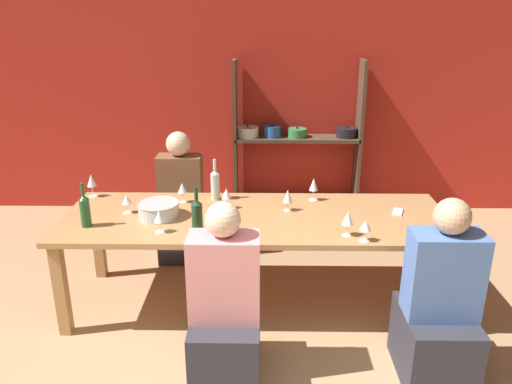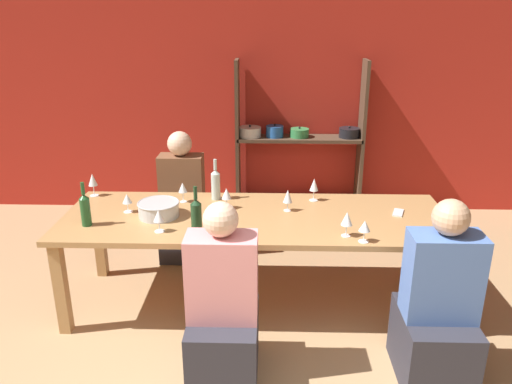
{
  "view_description": "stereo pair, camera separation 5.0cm",
  "coord_description": "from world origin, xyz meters",
  "px_view_note": "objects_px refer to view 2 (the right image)",
  "views": [
    {
      "loc": [
        0.22,
        -1.64,
        2.15
      ],
      "look_at": [
        0.17,
        1.86,
        0.89
      ],
      "focal_mm": 35.0,
      "sensor_mm": 36.0,
      "label": 1
    },
    {
      "loc": [
        0.27,
        -1.63,
        2.15
      ],
      "look_at": [
        0.17,
        1.86,
        0.89
      ],
      "focal_mm": 35.0,
      "sensor_mm": 36.0,
      "label": 2
    }
  ],
  "objects_px": {
    "wine_bottle_amber": "(85,209)",
    "person_near_a": "(223,316)",
    "wine_glass_white_d": "(288,197)",
    "wine_glass_red_a": "(347,219)",
    "wine_glass_empty_a": "(227,194)",
    "mixing_bowl": "(159,209)",
    "wine_glass_red_d": "(365,227)",
    "dining_table": "(256,225)",
    "cell_phone": "(398,213)",
    "wine_bottle_green": "(196,215)",
    "wine_glass_red_c": "(314,185)",
    "wine_glass_red_b": "(93,180)",
    "wine_glass_white_a": "(127,199)",
    "wine_glass_white_c": "(159,217)",
    "person_far_a": "(183,211)",
    "shelf_unit": "(299,164)",
    "wine_glass_white_b": "(183,188)",
    "wine_bottle_dark": "(216,184)",
    "person_near_b": "(437,316)"
  },
  "relations": [
    {
      "from": "wine_bottle_amber",
      "to": "person_near_a",
      "type": "xyz_separation_m",
      "value": [
        1.01,
        -0.61,
        -0.44
      ]
    },
    {
      "from": "wine_glass_white_d",
      "to": "wine_glass_red_a",
      "type": "bearing_deg",
      "value": -49.4
    },
    {
      "from": "wine_glass_empty_a",
      "to": "mixing_bowl",
      "type": "bearing_deg",
      "value": -160.44
    },
    {
      "from": "wine_glass_red_d",
      "to": "dining_table",
      "type": "bearing_deg",
      "value": 149.67
    },
    {
      "from": "mixing_bowl",
      "to": "cell_phone",
      "type": "xyz_separation_m",
      "value": [
        1.77,
        0.11,
        -0.05
      ]
    },
    {
      "from": "wine_bottle_green",
      "to": "wine_glass_red_c",
      "type": "bearing_deg",
      "value": 36.95
    },
    {
      "from": "wine_glass_red_b",
      "to": "wine_glass_red_c",
      "type": "relative_size",
      "value": 1.03
    },
    {
      "from": "wine_glass_white_a",
      "to": "mixing_bowl",
      "type": "bearing_deg",
      "value": -16.82
    },
    {
      "from": "wine_glass_white_c",
      "to": "person_far_a",
      "type": "bearing_deg",
      "value": 92.19
    },
    {
      "from": "wine_glass_white_c",
      "to": "cell_phone",
      "type": "height_order",
      "value": "wine_glass_white_c"
    },
    {
      "from": "mixing_bowl",
      "to": "wine_glass_red_d",
      "type": "relative_size",
      "value": 2.07
    },
    {
      "from": "shelf_unit",
      "to": "person_far_a",
      "type": "xyz_separation_m",
      "value": [
        -1.11,
        -1.04,
        -0.14
      ]
    },
    {
      "from": "person_far_a",
      "to": "wine_bottle_green",
      "type": "bearing_deg",
      "value": 104.8
    },
    {
      "from": "cell_phone",
      "to": "wine_glass_white_b",
      "type": "bearing_deg",
      "value": 173.42
    },
    {
      "from": "mixing_bowl",
      "to": "person_near_a",
      "type": "distance_m",
      "value": 1.02
    },
    {
      "from": "mixing_bowl",
      "to": "wine_bottle_dark",
      "type": "bearing_deg",
      "value": 44.37
    },
    {
      "from": "wine_glass_red_a",
      "to": "person_near_a",
      "type": "relative_size",
      "value": 0.15
    },
    {
      "from": "wine_glass_white_b",
      "to": "cell_phone",
      "type": "distance_m",
      "value": 1.66
    },
    {
      "from": "wine_glass_red_d",
      "to": "wine_glass_white_d",
      "type": "xyz_separation_m",
      "value": [
        -0.48,
        0.53,
        0.01
      ]
    },
    {
      "from": "wine_glass_red_b",
      "to": "wine_bottle_dark",
      "type": "bearing_deg",
      "value": -2.58
    },
    {
      "from": "wine_bottle_dark",
      "to": "person_near_a",
      "type": "bearing_deg",
      "value": -82.52
    },
    {
      "from": "cell_phone",
      "to": "wine_glass_red_b",
      "type": "bearing_deg",
      "value": 172.66
    },
    {
      "from": "wine_glass_white_c",
      "to": "dining_table",
      "type": "bearing_deg",
      "value": 24.9
    },
    {
      "from": "wine_glass_white_d",
      "to": "wine_glass_white_b",
      "type": "bearing_deg",
      "value": 168.7
    },
    {
      "from": "person_far_a",
      "to": "wine_glass_white_a",
      "type": "bearing_deg",
      "value": 71.18
    },
    {
      "from": "wine_glass_white_b",
      "to": "person_near_b",
      "type": "relative_size",
      "value": 0.14
    },
    {
      "from": "wine_glass_white_a",
      "to": "wine_glass_red_d",
      "type": "relative_size",
      "value": 0.97
    },
    {
      "from": "wine_glass_white_a",
      "to": "wine_glass_red_a",
      "type": "distance_m",
      "value": 1.62
    },
    {
      "from": "shelf_unit",
      "to": "dining_table",
      "type": "xyz_separation_m",
      "value": [
        -0.42,
        -1.87,
        0.09
      ]
    },
    {
      "from": "wine_glass_red_a",
      "to": "wine_glass_empty_a",
      "type": "distance_m",
      "value": 0.97
    },
    {
      "from": "wine_glass_white_b",
      "to": "wine_glass_empty_a",
      "type": "xyz_separation_m",
      "value": [
        0.35,
        -0.13,
        0.0
      ]
    },
    {
      "from": "person_near_b",
      "to": "person_far_a",
      "type": "bearing_deg",
      "value": 137.96
    },
    {
      "from": "person_near_b",
      "to": "wine_glass_empty_a",
      "type": "bearing_deg",
      "value": 145.01
    },
    {
      "from": "wine_glass_empty_a",
      "to": "person_far_a",
      "type": "bearing_deg",
      "value": 124.01
    },
    {
      "from": "wine_glass_red_a",
      "to": "wine_glass_white_d",
      "type": "xyz_separation_m",
      "value": [
        -0.38,
        0.44,
        -0.01
      ]
    },
    {
      "from": "wine_glass_red_d",
      "to": "person_far_a",
      "type": "xyz_separation_m",
      "value": [
        -1.41,
        1.25,
        -0.41
      ]
    },
    {
      "from": "wine_glass_red_d",
      "to": "wine_glass_white_d",
      "type": "height_order",
      "value": "wine_glass_white_d"
    },
    {
      "from": "wine_glass_white_b",
      "to": "wine_glass_white_c",
      "type": "height_order",
      "value": "wine_glass_white_b"
    },
    {
      "from": "cell_phone",
      "to": "wine_glass_empty_a",
      "type": "bearing_deg",
      "value": 177.22
    },
    {
      "from": "wine_glass_red_d",
      "to": "cell_phone",
      "type": "xyz_separation_m",
      "value": [
        0.34,
        0.5,
        -0.1
      ]
    },
    {
      "from": "dining_table",
      "to": "person_near_a",
      "type": "height_order",
      "value": "person_near_a"
    },
    {
      "from": "wine_bottle_green",
      "to": "wine_glass_red_d",
      "type": "xyz_separation_m",
      "value": [
        1.11,
        -0.12,
        -0.02
      ]
    },
    {
      "from": "cell_phone",
      "to": "dining_table",
      "type": "bearing_deg",
      "value": -175.71
    },
    {
      "from": "wine_glass_red_a",
      "to": "dining_table",
      "type": "bearing_deg",
      "value": 151.42
    },
    {
      "from": "wine_bottle_dark",
      "to": "wine_glass_white_d",
      "type": "relative_size",
      "value": 1.98
    },
    {
      "from": "wine_bottle_amber",
      "to": "wine_bottle_green",
      "type": "bearing_deg",
      "value": -6.88
    },
    {
      "from": "wine_glass_white_a",
      "to": "wine_glass_empty_a",
      "type": "relative_size",
      "value": 0.88
    },
    {
      "from": "dining_table",
      "to": "wine_bottle_green",
      "type": "distance_m",
      "value": 0.53
    },
    {
      "from": "mixing_bowl",
      "to": "person_near_b",
      "type": "bearing_deg",
      "value": -22.78
    },
    {
      "from": "person_near_b",
      "to": "mixing_bowl",
      "type": "bearing_deg",
      "value": 157.22
    }
  ]
}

